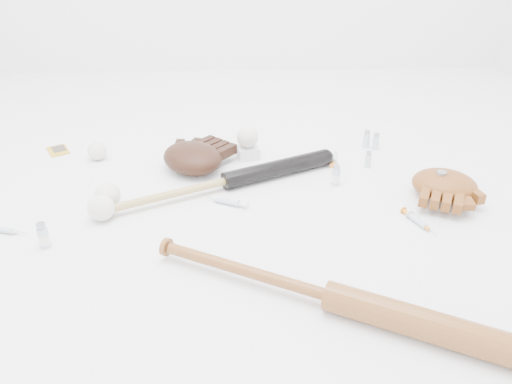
{
  "coord_description": "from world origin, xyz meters",
  "views": [
    {
      "loc": [
        -0.01,
        -1.32,
        0.83
      ],
      "look_at": [
        0.04,
        -0.0,
        0.06
      ],
      "focal_mm": 35.0,
      "sensor_mm": 36.0,
      "label": 1
    }
  ],
  "objects_px": {
    "glove_dark": "(193,157)",
    "pedestal": "(248,152)",
    "bat_dark": "(227,181)",
    "bat_wood": "(330,296)"
  },
  "relations": [
    {
      "from": "glove_dark",
      "to": "pedestal",
      "type": "distance_m",
      "value": 0.22
    },
    {
      "from": "bat_dark",
      "to": "bat_wood",
      "type": "xyz_separation_m",
      "value": [
        0.25,
        -0.58,
        0.01
      ]
    },
    {
      "from": "bat_wood",
      "to": "pedestal",
      "type": "distance_m",
      "value": 0.83
    },
    {
      "from": "bat_wood",
      "to": "pedestal",
      "type": "bearing_deg",
      "value": 129.18
    },
    {
      "from": "bat_dark",
      "to": "glove_dark",
      "type": "relative_size",
      "value": 3.06
    },
    {
      "from": "bat_dark",
      "to": "pedestal",
      "type": "distance_m",
      "value": 0.25
    },
    {
      "from": "bat_wood",
      "to": "glove_dark",
      "type": "distance_m",
      "value": 0.81
    },
    {
      "from": "bat_wood",
      "to": "glove_dark",
      "type": "xyz_separation_m",
      "value": [
        -0.37,
        0.72,
        0.01
      ]
    },
    {
      "from": "glove_dark",
      "to": "pedestal",
      "type": "height_order",
      "value": "glove_dark"
    },
    {
      "from": "bat_dark",
      "to": "pedestal",
      "type": "height_order",
      "value": "bat_dark"
    }
  ]
}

